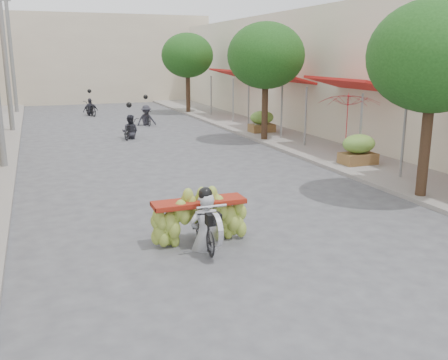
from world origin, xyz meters
TOP-DOWN VIEW (x-y plane):
  - ground at (0.00, 0.00)m, footprint 120.00×120.00m
  - sidewalk_right at (7.00, 15.00)m, footprint 4.00×60.00m
  - shophouse_row_right at (11.99, 14.00)m, footprint 9.77×40.00m
  - far_building at (0.00, 38.00)m, footprint 20.00×6.00m
  - utility_pole_far at (-5.40, 21.00)m, footprint 0.60×0.24m
  - utility_pole_back at (-5.40, 30.00)m, footprint 0.60×0.24m
  - street_tree_near at (5.40, 4.00)m, footprint 3.40×3.40m
  - street_tree_mid at (5.40, 14.00)m, footprint 3.40×3.40m
  - street_tree_far at (5.40, 26.00)m, footprint 3.40×3.40m
  - produce_crate_mid at (6.20, 8.00)m, footprint 1.20×0.88m
  - produce_crate_far at (6.20, 16.00)m, footprint 1.20×0.88m
  - banana_motorbike at (-1.23, 2.83)m, footprint 2.20×1.77m
  - market_umbrella at (5.96, 8.38)m, footprint 2.26×2.26m
  - pedestrian at (6.07, 16.14)m, footprint 1.04×1.00m
  - bg_motorbike_a at (-0.15, 16.95)m, footprint 1.27×1.72m
  - bg_motorbike_b at (1.52, 21.16)m, footprint 1.11×1.52m
  - bg_motorbike_c at (-0.90, 26.93)m, footprint 1.06×1.74m

SIDE VIEW (x-z plane):
  - ground at x=0.00m, z-range 0.00..0.00m
  - sidewalk_right at x=7.00m, z-range 0.00..0.12m
  - produce_crate_mid at x=6.20m, z-range 0.13..1.29m
  - produce_crate_far at x=6.20m, z-range 0.13..1.29m
  - banana_motorbike at x=-1.23m, z-range -0.37..1.85m
  - bg_motorbike_a at x=-0.15m, z-range -0.23..1.72m
  - bg_motorbike_c at x=-0.90m, z-range -0.19..1.76m
  - bg_motorbike_b at x=1.52m, z-range -0.09..1.86m
  - pedestrian at x=6.07m, z-range 0.12..1.96m
  - market_umbrella at x=5.96m, z-range 1.60..3.55m
  - shophouse_row_right at x=11.99m, z-range 0.00..6.00m
  - far_building at x=0.00m, z-range 0.00..7.00m
  - street_tree_near at x=5.40m, z-range 1.16..6.41m
  - street_tree_mid at x=5.40m, z-range 1.16..6.41m
  - street_tree_far at x=5.40m, z-range 1.16..6.41m
  - utility_pole_far at x=-5.40m, z-range 0.03..8.03m
  - utility_pole_back at x=-5.40m, z-range 0.03..8.03m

